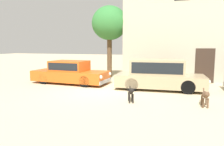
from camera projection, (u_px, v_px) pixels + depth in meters
The scene contains 6 objects.
ground_plane at pixel (98, 91), 10.65m from camera, with size 80.00×80.00×0.00m, color #CCB78E.
parked_sedan_nearest at pixel (70, 72), 12.62m from camera, with size 4.78×2.00×1.36m.
parked_sedan_second at pixel (158, 74), 10.87m from camera, with size 4.65×1.88×1.56m.
stray_dog_spotted at pixel (131, 92), 8.39m from camera, with size 0.36×0.91×0.67m.
stray_dog_tan at pixel (205, 95), 7.77m from camera, with size 0.22×1.07×0.67m.
acacia_tree_left at pixel (109, 24), 14.63m from camera, with size 2.49×2.24×5.01m.
Camera 1 is at (3.66, -9.81, 2.28)m, focal length 33.70 mm.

